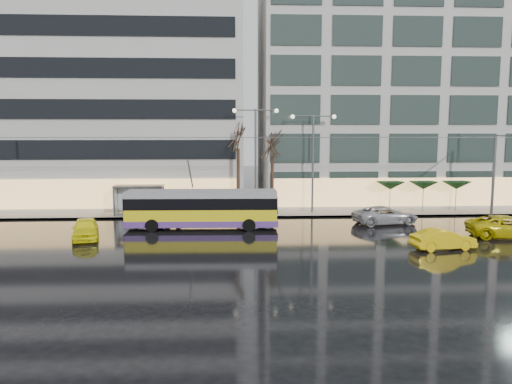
{
  "coord_description": "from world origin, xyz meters",
  "views": [
    {
      "loc": [
        -0.16,
        -32.29,
        7.38
      ],
      "look_at": [
        1.74,
        5.0,
        2.71
      ],
      "focal_mm": 35.0,
      "sensor_mm": 36.0,
      "label": 1
    }
  ],
  "objects": [
    {
      "name": "parasol_a",
      "position": [
        14.0,
        11.0,
        2.45
      ],
      "size": [
        2.5,
        2.5,
        2.65
      ],
      "color": "#595B60",
      "rests_on": "sidewalk"
    },
    {
      "name": "taxi_a",
      "position": [
        -10.03,
        1.49,
        0.71
      ],
      "size": [
        2.63,
        4.45,
        1.42
      ],
      "primitive_type": "imported",
      "rotation": [
        0.0,
        0.0,
        0.24
      ],
      "color": "#FFF90D",
      "rests_on": "ground"
    },
    {
      "name": "pedestrian_b",
      "position": [
        -5.7,
        9.9,
        1.11
      ],
      "size": [
        1.18,
        1.14,
        1.92
      ],
      "color": "black",
      "rests_on": "sidewalk"
    },
    {
      "name": "sidewalk",
      "position": [
        2.0,
        14.0,
        0.07
      ],
      "size": [
        80.0,
        10.0,
        0.15
      ],
      "primitive_type": "cube",
      "color": "gray",
      "rests_on": "ground"
    },
    {
      "name": "taxi_c",
      "position": [
        18.9,
        0.46,
        0.75
      ],
      "size": [
        5.7,
        3.19,
        1.51
      ],
      "primitive_type": "imported",
      "rotation": [
        0.0,
        0.0,
        1.44
      ],
      "color": "#D2C00B",
      "rests_on": "ground"
    },
    {
      "name": "catenary",
      "position": [
        1.0,
        7.94,
        4.25
      ],
      "size": [
        42.24,
        5.12,
        7.0
      ],
      "color": "#595B60",
      "rests_on": "ground"
    },
    {
      "name": "parasol_b",
      "position": [
        17.0,
        11.0,
        2.45
      ],
      "size": [
        2.5,
        2.5,
        2.65
      ],
      "color": "#595B60",
      "rests_on": "sidewalk"
    },
    {
      "name": "building_left",
      "position": [
        -16.0,
        19.0,
        11.15
      ],
      "size": [
        34.0,
        14.0,
        22.0
      ],
      "primitive_type": "cube",
      "color": "#B0ADA8",
      "rests_on": "sidewalk"
    },
    {
      "name": "street_lamp_near",
      "position": [
        2.0,
        10.8,
        5.99
      ],
      "size": [
        3.96,
        0.36,
        9.03
      ],
      "color": "#595B60",
      "rests_on": "sidewalk"
    },
    {
      "name": "trolleybus",
      "position": [
        -2.34,
        4.71,
        1.41
      ],
      "size": [
        11.31,
        4.53,
        5.22
      ],
      "color": "yellow",
      "rests_on": "ground"
    },
    {
      "name": "ground",
      "position": [
        0.0,
        0.0,
        0.0
      ],
      "size": [
        140.0,
        140.0,
        0.0
      ],
      "primitive_type": "plane",
      "color": "black",
      "rests_on": "ground"
    },
    {
      "name": "street_lamp_far",
      "position": [
        7.0,
        10.8,
        5.71
      ],
      "size": [
        3.96,
        0.36,
        8.53
      ],
      "color": "#595B60",
      "rests_on": "sidewalk"
    },
    {
      "name": "pedestrian_a",
      "position": [
        -4.69,
        9.88,
        1.58
      ],
      "size": [
        1.16,
        1.18,
        2.19
      ],
      "color": "black",
      "rests_on": "sidewalk"
    },
    {
      "name": "tree_b",
      "position": [
        3.5,
        11.2,
        6.4
      ],
      "size": [
        3.2,
        3.2,
        7.7
      ],
      "color": "black",
      "rests_on": "sidewalk"
    },
    {
      "name": "building_right",
      "position": [
        19.0,
        19.0,
        12.65
      ],
      "size": [
        32.0,
        14.0,
        25.0
      ],
      "primitive_type": "cube",
      "color": "#B0ADA8",
      "rests_on": "sidewalk"
    },
    {
      "name": "tree_a",
      "position": [
        0.5,
        11.0,
        7.09
      ],
      "size": [
        3.2,
        3.2,
        8.4
      ],
      "color": "black",
      "rests_on": "sidewalk"
    },
    {
      "name": "parasol_c",
      "position": [
        20.0,
        11.0,
        2.45
      ],
      "size": [
        2.5,
        2.5,
        2.65
      ],
      "color": "#595B60",
      "rests_on": "sidewalk"
    },
    {
      "name": "pedestrian_c",
      "position": [
        -8.21,
        10.02,
        1.26
      ],
      "size": [
        1.22,
        0.98,
        2.11
      ],
      "color": "black",
      "rests_on": "sidewalk"
    },
    {
      "name": "sedan_silver",
      "position": [
        12.0,
        5.85,
        0.71
      ],
      "size": [
        5.45,
        3.28,
        1.42
      ],
      "primitive_type": "imported",
      "rotation": [
        0.0,
        0.0,
        1.76
      ],
      "color": "#ABABB0",
      "rests_on": "ground"
    },
    {
      "name": "taxi_b",
      "position": [
        12.98,
        -2.66,
        0.65
      ],
      "size": [
        4.08,
        1.9,
        1.3
      ],
      "primitive_type": "imported",
      "rotation": [
        0.0,
        0.0,
        1.71
      ],
      "color": "yellow",
      "rests_on": "ground"
    },
    {
      "name": "kerb",
      "position": [
        2.0,
        9.05,
        0.07
      ],
      "size": [
        80.0,
        0.1,
        0.15
      ],
      "primitive_type": "cube",
      "color": "slate",
      "rests_on": "ground"
    },
    {
      "name": "bus_shelter",
      "position": [
        -8.38,
        10.69,
        1.96
      ],
      "size": [
        4.2,
        1.6,
        2.51
      ],
      "color": "#595B60",
      "rests_on": "sidewalk"
    }
  ]
}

